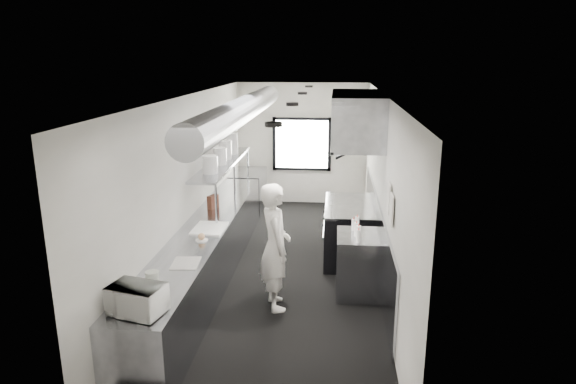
% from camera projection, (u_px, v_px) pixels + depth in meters
% --- Properties ---
extents(floor, '(3.00, 8.00, 0.01)m').
position_uv_depth(floor, '(285.00, 270.00, 8.19)').
color(floor, black).
rests_on(floor, ground).
extents(ceiling, '(3.00, 8.00, 0.01)m').
position_uv_depth(ceiling, '(285.00, 96.00, 7.46)').
color(ceiling, silver).
rests_on(ceiling, wall_back).
extents(wall_back, '(3.00, 0.02, 2.80)m').
position_uv_depth(wall_back, '(302.00, 144.00, 11.67)').
color(wall_back, beige).
rests_on(wall_back, floor).
extents(wall_front, '(3.00, 0.02, 2.80)m').
position_uv_depth(wall_front, '(234.00, 314.00, 3.98)').
color(wall_front, beige).
rests_on(wall_front, floor).
extents(wall_left, '(0.02, 8.00, 2.80)m').
position_uv_depth(wall_left, '(190.00, 185.00, 7.96)').
color(wall_left, beige).
rests_on(wall_left, floor).
extents(wall_right, '(0.02, 8.00, 2.80)m').
position_uv_depth(wall_right, '(382.00, 189.00, 7.69)').
color(wall_right, beige).
rests_on(wall_right, floor).
extents(wall_cladding, '(0.03, 5.50, 1.10)m').
position_uv_depth(wall_cladding, '(377.00, 235.00, 8.20)').
color(wall_cladding, gray).
rests_on(wall_cladding, wall_right).
extents(hvac_duct, '(0.40, 6.40, 0.40)m').
position_uv_depth(hvac_duct, '(243.00, 110.00, 7.98)').
color(hvac_duct, gray).
rests_on(hvac_duct, ceiling).
extents(service_window, '(1.36, 0.05, 1.25)m').
position_uv_depth(service_window, '(302.00, 144.00, 11.64)').
color(service_window, white).
rests_on(service_window, wall_back).
extents(exhaust_hood, '(0.81, 2.20, 0.88)m').
position_uv_depth(exhaust_hood, '(356.00, 119.00, 8.14)').
color(exhaust_hood, gray).
rests_on(exhaust_hood, ceiling).
extents(prep_counter, '(0.70, 6.00, 0.90)m').
position_uv_depth(prep_counter, '(207.00, 254.00, 7.70)').
color(prep_counter, gray).
rests_on(prep_counter, floor).
extents(pass_shelf, '(0.45, 3.00, 0.68)m').
position_uv_depth(pass_shelf, '(223.00, 164.00, 8.86)').
color(pass_shelf, gray).
rests_on(pass_shelf, prep_counter).
extents(range, '(0.88, 1.60, 0.94)m').
position_uv_depth(range, '(349.00, 231.00, 8.65)').
color(range, black).
rests_on(range, floor).
extents(bottle_station, '(0.65, 0.80, 0.90)m').
position_uv_depth(bottle_station, '(359.00, 264.00, 7.30)').
color(bottle_station, gray).
rests_on(bottle_station, floor).
extents(far_work_table, '(0.70, 1.20, 0.90)m').
position_uv_depth(far_work_table, '(248.00, 191.00, 11.25)').
color(far_work_table, gray).
rests_on(far_work_table, floor).
extents(notice_sheet_a, '(0.02, 0.28, 0.38)m').
position_uv_depth(notice_sheet_a, '(389.00, 198.00, 6.49)').
color(notice_sheet_a, silver).
rests_on(notice_sheet_a, wall_right).
extents(notice_sheet_b, '(0.02, 0.28, 0.38)m').
position_uv_depth(notice_sheet_b, '(391.00, 210.00, 6.17)').
color(notice_sheet_b, silver).
rests_on(notice_sheet_b, wall_right).
extents(line_cook, '(0.60, 0.74, 1.76)m').
position_uv_depth(line_cook, '(275.00, 247.00, 6.80)').
color(line_cook, silver).
rests_on(line_cook, floor).
extents(microwave, '(0.56, 0.48, 0.29)m').
position_uv_depth(microwave, '(137.00, 299.00, 4.97)').
color(microwave, white).
rests_on(microwave, prep_counter).
extents(deli_tub_a, '(0.16, 0.16, 0.09)m').
position_uv_depth(deli_tub_a, '(138.00, 289.00, 5.42)').
color(deli_tub_a, '#AFB6A7').
rests_on(deli_tub_a, prep_counter).
extents(deli_tub_b, '(0.17, 0.17, 0.11)m').
position_uv_depth(deli_tub_b, '(152.00, 276.00, 5.71)').
color(deli_tub_b, '#AFB6A7').
rests_on(deli_tub_b, prep_counter).
extents(newspaper, '(0.36, 0.43, 0.01)m').
position_uv_depth(newspaper, '(186.00, 263.00, 6.20)').
color(newspaper, silver).
rests_on(newspaper, prep_counter).
extents(small_plate, '(0.20, 0.20, 0.01)m').
position_uv_depth(small_plate, '(202.00, 240.00, 6.97)').
color(small_plate, silver).
rests_on(small_plate, prep_counter).
extents(pastry, '(0.09, 0.09, 0.09)m').
position_uv_depth(pastry, '(201.00, 236.00, 6.95)').
color(pastry, tan).
rests_on(pastry, small_plate).
extents(cutting_board, '(0.46, 0.61, 0.02)m').
position_uv_depth(cutting_board, '(209.00, 228.00, 7.45)').
color(cutting_board, white).
rests_on(cutting_board, prep_counter).
extents(knife_block, '(0.17, 0.23, 0.22)m').
position_uv_depth(knife_block, '(213.00, 202.00, 8.43)').
color(knife_block, brown).
rests_on(knife_block, prep_counter).
extents(plate_stack_a, '(0.32, 0.32, 0.28)m').
position_uv_depth(plate_stack_a, '(210.00, 165.00, 7.97)').
color(plate_stack_a, silver).
rests_on(plate_stack_a, pass_shelf).
extents(plate_stack_b, '(0.25, 0.25, 0.29)m').
position_uv_depth(plate_stack_b, '(220.00, 156.00, 8.62)').
color(plate_stack_b, silver).
rests_on(plate_stack_b, pass_shelf).
extents(plate_stack_c, '(0.26, 0.26, 0.34)m').
position_uv_depth(plate_stack_c, '(225.00, 150.00, 9.09)').
color(plate_stack_c, silver).
rests_on(plate_stack_c, pass_shelf).
extents(plate_stack_d, '(0.34, 0.34, 0.41)m').
position_uv_depth(plate_stack_d, '(231.00, 143.00, 9.55)').
color(plate_stack_d, silver).
rests_on(plate_stack_d, pass_shelf).
extents(squeeze_bottle_a, '(0.06, 0.06, 0.18)m').
position_uv_depth(squeeze_bottle_a, '(358.00, 236.00, 6.88)').
color(squeeze_bottle_a, white).
rests_on(squeeze_bottle_a, bottle_station).
extents(squeeze_bottle_b, '(0.08, 0.08, 0.20)m').
position_uv_depth(squeeze_bottle_b, '(359.00, 233.00, 6.99)').
color(squeeze_bottle_b, white).
rests_on(squeeze_bottle_b, bottle_station).
extents(squeeze_bottle_c, '(0.08, 0.08, 0.20)m').
position_uv_depth(squeeze_bottle_c, '(356.00, 229.00, 7.12)').
color(squeeze_bottle_c, white).
rests_on(squeeze_bottle_c, bottle_station).
extents(squeeze_bottle_d, '(0.06, 0.06, 0.17)m').
position_uv_depth(squeeze_bottle_d, '(354.00, 225.00, 7.36)').
color(squeeze_bottle_d, white).
rests_on(squeeze_bottle_d, bottle_station).
extents(squeeze_bottle_e, '(0.07, 0.07, 0.18)m').
position_uv_depth(squeeze_bottle_e, '(357.00, 222.00, 7.44)').
color(squeeze_bottle_e, white).
rests_on(squeeze_bottle_e, bottle_station).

